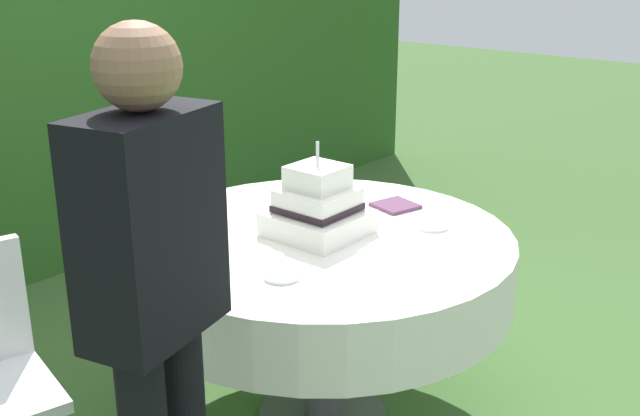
{
  "coord_description": "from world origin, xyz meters",
  "views": [
    {
      "loc": [
        -2.01,
        -1.64,
        1.76
      ],
      "look_at": [
        -0.0,
        0.01,
        0.86
      ],
      "focal_mm": 43.53,
      "sensor_mm": 36.0,
      "label": 1
    }
  ],
  "objects_px": {
    "wedding_cake": "(317,208)",
    "standing_person": "(155,303)",
    "serving_plate_near": "(164,238)",
    "serving_plate_far": "(282,276)",
    "serving_plate_left": "(432,226)",
    "cake_table": "(322,266)",
    "napkin_stack": "(395,206)"
  },
  "relations": [
    {
      "from": "cake_table",
      "to": "wedding_cake",
      "type": "distance_m",
      "value": 0.22
    },
    {
      "from": "serving_plate_near",
      "to": "napkin_stack",
      "type": "xyz_separation_m",
      "value": [
        0.81,
        -0.44,
        0.0
      ]
    },
    {
      "from": "wedding_cake",
      "to": "serving_plate_left",
      "type": "xyz_separation_m",
      "value": [
        0.31,
        -0.29,
        -0.09
      ]
    },
    {
      "from": "serving_plate_far",
      "to": "standing_person",
      "type": "height_order",
      "value": "standing_person"
    },
    {
      "from": "cake_table",
      "to": "serving_plate_near",
      "type": "xyz_separation_m",
      "value": [
        -0.39,
        0.4,
        0.13
      ]
    },
    {
      "from": "cake_table",
      "to": "standing_person",
      "type": "bearing_deg",
      "value": -165.1
    },
    {
      "from": "serving_plate_left",
      "to": "napkin_stack",
      "type": "distance_m",
      "value": 0.26
    },
    {
      "from": "serving_plate_near",
      "to": "wedding_cake",
      "type": "bearing_deg",
      "value": -44.47
    },
    {
      "from": "napkin_stack",
      "to": "standing_person",
      "type": "height_order",
      "value": "standing_person"
    },
    {
      "from": "serving_plate_far",
      "to": "serving_plate_left",
      "type": "distance_m",
      "value": 0.69
    },
    {
      "from": "wedding_cake",
      "to": "serving_plate_left",
      "type": "bearing_deg",
      "value": -42.84
    },
    {
      "from": "wedding_cake",
      "to": "standing_person",
      "type": "distance_m",
      "value": 0.99
    },
    {
      "from": "wedding_cake",
      "to": "serving_plate_near",
      "type": "bearing_deg",
      "value": 135.53
    },
    {
      "from": "wedding_cake",
      "to": "serving_plate_far",
      "type": "height_order",
      "value": "wedding_cake"
    },
    {
      "from": "serving_plate_far",
      "to": "standing_person",
      "type": "xyz_separation_m",
      "value": [
        -0.58,
        -0.11,
        0.16
      ]
    },
    {
      "from": "serving_plate_left",
      "to": "wedding_cake",
      "type": "bearing_deg",
      "value": 137.16
    },
    {
      "from": "serving_plate_left",
      "to": "standing_person",
      "type": "distance_m",
      "value": 1.27
    },
    {
      "from": "serving_plate_far",
      "to": "napkin_stack",
      "type": "relative_size",
      "value": 0.76
    },
    {
      "from": "napkin_stack",
      "to": "serving_plate_near",
      "type": "bearing_deg",
      "value": 151.53
    },
    {
      "from": "cake_table",
      "to": "standing_person",
      "type": "distance_m",
      "value": 1.03
    },
    {
      "from": "serving_plate_far",
      "to": "napkin_stack",
      "type": "bearing_deg",
      "value": 7.74
    },
    {
      "from": "wedding_cake",
      "to": "napkin_stack",
      "type": "distance_m",
      "value": 0.43
    },
    {
      "from": "napkin_stack",
      "to": "standing_person",
      "type": "distance_m",
      "value": 1.39
    },
    {
      "from": "serving_plate_far",
      "to": "napkin_stack",
      "type": "xyz_separation_m",
      "value": [
        0.79,
        0.11,
        0.0
      ]
    },
    {
      "from": "cake_table",
      "to": "serving_plate_near",
      "type": "height_order",
      "value": "serving_plate_near"
    },
    {
      "from": "serving_plate_near",
      "to": "serving_plate_far",
      "type": "height_order",
      "value": "same"
    },
    {
      "from": "cake_table",
      "to": "wedding_cake",
      "type": "xyz_separation_m",
      "value": [
        -0.0,
        0.02,
        0.22
      ]
    },
    {
      "from": "wedding_cake",
      "to": "serving_plate_near",
      "type": "relative_size",
      "value": 2.86
    },
    {
      "from": "standing_person",
      "to": "cake_table",
      "type": "bearing_deg",
      "value": 14.9
    },
    {
      "from": "serving_plate_left",
      "to": "napkin_stack",
      "type": "relative_size",
      "value": 0.77
    },
    {
      "from": "wedding_cake",
      "to": "serving_plate_far",
      "type": "relative_size",
      "value": 2.97
    },
    {
      "from": "wedding_cake",
      "to": "serving_plate_far",
      "type": "xyz_separation_m",
      "value": [
        -0.37,
        -0.16,
        -0.09
      ]
    }
  ]
}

